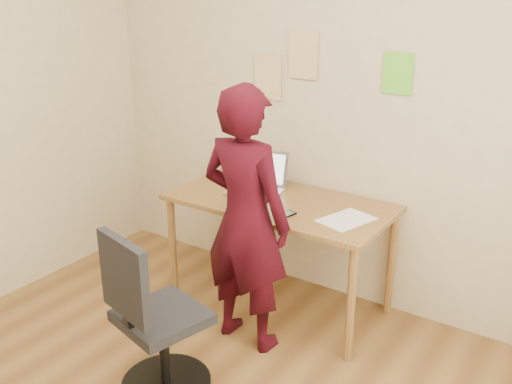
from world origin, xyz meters
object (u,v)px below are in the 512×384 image
Objects in this scene: office_chair at (153,327)px; person at (246,220)px; laptop at (257,183)px; phone at (285,215)px; desk at (279,213)px.

person is (0.12, 0.66, 0.38)m from office_chair.
laptop reaches higher than phone.
phone is at bearing -112.11° from person.
laptop is 0.43× the size of office_chair.
office_chair is (0.14, -1.17, -0.40)m from laptop.
desk is 0.90× the size of person.
person is (0.26, -0.52, -0.02)m from laptop.
person reaches higher than desk.
office_chair reaches higher than phone.
office_chair is (-0.23, -0.91, -0.35)m from phone.
office_chair is 0.59× the size of person.
office_chair is at bearing -93.86° from desk.
desk is 0.27m from laptop.
laptop is (-0.22, 0.08, 0.14)m from desk.
laptop is 2.84× the size of phone.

